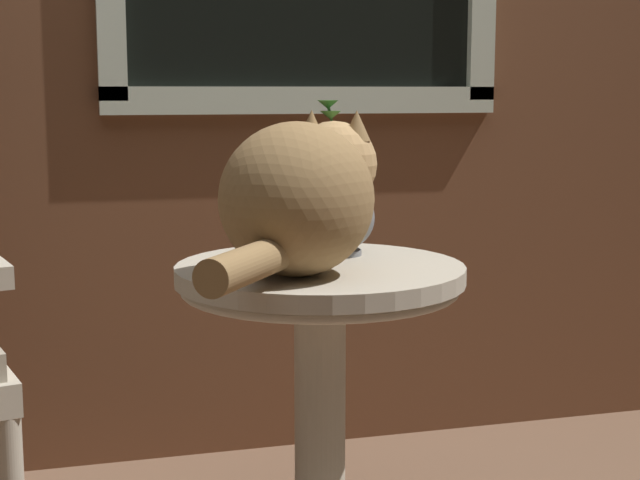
% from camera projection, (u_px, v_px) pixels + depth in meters
% --- Properties ---
extents(wicker_side_table, '(0.58, 0.58, 0.63)m').
position_uv_depth(wicker_side_table, '(320.00, 367.00, 1.95)').
color(wicker_side_table, '#B2A893').
rests_on(wicker_side_table, ground_plane).
extents(cat, '(0.44, 0.55, 0.30)m').
position_uv_depth(cat, '(303.00, 194.00, 1.81)').
color(cat, olive).
rests_on(cat, wicker_side_table).
extents(pewter_vase_with_ivy, '(0.14, 0.14, 0.32)m').
position_uv_depth(pewter_vase_with_ivy, '(342.00, 210.00, 2.02)').
color(pewter_vase_with_ivy, slate).
rests_on(pewter_vase_with_ivy, wicker_side_table).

